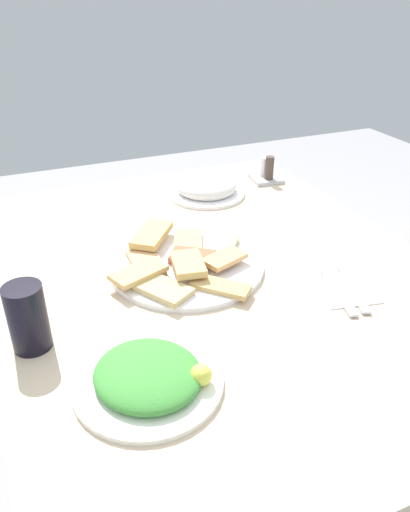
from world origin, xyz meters
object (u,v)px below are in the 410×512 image
at_px(salad_plate_rice, 206,188).
at_px(fork, 338,291).
at_px(condiment_caddy, 267,173).
at_px(dining_table, 217,297).
at_px(spoon, 352,287).
at_px(salad_plate_greens, 149,377).
at_px(pide_platter, 184,263).
at_px(soda_can, 28,318).
at_px(paper_napkin, 345,290).

distance_m(salad_plate_rice, fork, 0.58).
bearing_deg(condiment_caddy, dining_table, -40.26).
relative_size(dining_table, spoon, 6.66).
distance_m(salad_plate_greens, salad_plate_rice, 0.77).
xyz_separation_m(dining_table, pide_platter, (-0.03, -0.07, 0.09)).
height_order(dining_table, soda_can, soda_can).
bearing_deg(fork, condiment_caddy, 179.64).
xyz_separation_m(salad_plate_greens, condiment_caddy, (-0.70, 0.60, 0.01)).
xyz_separation_m(salad_plate_rice, condiment_caddy, (-0.03, 0.22, 0.00)).
distance_m(salad_plate_greens, paper_napkin, 0.46).
height_order(dining_table, condiment_caddy, condiment_caddy).
relative_size(salad_plate_greens, condiment_caddy, 2.38).
bearing_deg(dining_table, spoon, 49.78).
relative_size(dining_table, soda_can, 9.89).
distance_m(paper_napkin, spoon, 0.02).
xyz_separation_m(pide_platter, condiment_caddy, (-0.40, 0.42, 0.01)).
height_order(pide_platter, salad_plate_rice, salad_plate_rice).
bearing_deg(paper_napkin, soda_can, -96.54).
bearing_deg(salad_plate_rice, pide_platter, -29.84).
height_order(fork, spoon, same).
height_order(salad_plate_greens, paper_napkin, salad_plate_greens).
bearing_deg(paper_napkin, salad_plate_greens, -77.56).
relative_size(soda_can, fork, 0.71).
bearing_deg(pide_platter, salad_plate_greens, -29.56).
height_order(spoon, condiment_caddy, condiment_caddy).
height_order(pide_platter, paper_napkin, pide_platter).
xyz_separation_m(salad_plate_greens, paper_napkin, (-0.10, 0.45, -0.01)).
relative_size(spoon, condiment_caddy, 1.82).
height_order(salad_plate_rice, condiment_caddy, condiment_caddy).
xyz_separation_m(pide_platter, salad_plate_greens, (0.31, -0.18, 0.00)).
distance_m(pide_platter, soda_can, 0.37).
bearing_deg(fork, pide_platter, -114.44).
xyz_separation_m(fork, condiment_caddy, (-0.61, 0.17, 0.02)).
height_order(paper_napkin, condiment_caddy, condiment_caddy).
distance_m(salad_plate_rice, soda_can, 0.74).
bearing_deg(dining_table, pide_platter, -110.17).
relative_size(fork, spoon, 0.95).
relative_size(pide_platter, paper_napkin, 3.23).
height_order(dining_table, salad_plate_greens, salad_plate_greens).
height_order(salad_plate_greens, condiment_caddy, condiment_caddy).
bearing_deg(salad_plate_greens, paper_napkin, 102.44).
bearing_deg(pide_platter, spoon, 53.79).
height_order(salad_plate_rice, spoon, salad_plate_rice).
xyz_separation_m(paper_napkin, spoon, (0.00, 0.02, 0.00)).
distance_m(pide_platter, condiment_caddy, 0.58).
xyz_separation_m(dining_table, soda_can, (0.12, -0.40, 0.14)).
xyz_separation_m(salad_plate_rice, spoon, (0.57, 0.08, -0.02)).
height_order(fork, condiment_caddy, condiment_caddy).
bearing_deg(spoon, salad_plate_rice, -151.46).
distance_m(salad_plate_rice, paper_napkin, 0.58).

